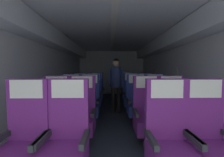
# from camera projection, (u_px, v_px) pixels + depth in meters

# --- Properties ---
(ground) EXTENTS (3.61, 8.19, 0.02)m
(ground) POSITION_uv_depth(u_px,v_px,m) (113.00, 117.00, 3.98)
(ground) COLOR #2D3342
(fuselage_shell) EXTENTS (3.49, 7.84, 2.27)m
(fuselage_shell) POSITION_uv_depth(u_px,v_px,m) (113.00, 56.00, 4.15)
(fuselage_shell) COLOR silver
(fuselage_shell) RESTS_ON ground
(seat_a_left_window) EXTENTS (0.47, 0.48, 1.15)m
(seat_a_left_window) POSITION_uv_depth(u_px,v_px,m) (23.00, 143.00, 1.56)
(seat_a_left_window) COLOR #38383D
(seat_a_left_window) RESTS_ON ground
(seat_a_left_aisle) EXTENTS (0.47, 0.48, 1.15)m
(seat_a_left_aisle) POSITION_uv_depth(u_px,v_px,m) (66.00, 142.00, 1.58)
(seat_a_left_aisle) COLOR #38383D
(seat_a_left_aisle) RESTS_ON ground
(seat_a_right_aisle) EXTENTS (0.47, 0.48, 1.15)m
(seat_a_right_aisle) POSITION_uv_depth(u_px,v_px,m) (209.00, 142.00, 1.59)
(seat_a_right_aisle) COLOR #38383D
(seat_a_right_aisle) RESTS_ON ground
(seat_a_right_window) EXTENTS (0.47, 0.48, 1.15)m
(seat_a_right_window) POSITION_uv_depth(u_px,v_px,m) (169.00, 143.00, 1.57)
(seat_a_right_window) COLOR #38383D
(seat_a_right_window) RESTS_ON ground
(seat_b_left_window) EXTENTS (0.47, 0.48, 1.15)m
(seat_b_left_window) POSITION_uv_depth(u_px,v_px,m) (55.00, 116.00, 2.48)
(seat_b_left_window) COLOR #38383D
(seat_b_left_window) RESTS_ON ground
(seat_b_left_aisle) EXTENTS (0.47, 0.48, 1.15)m
(seat_b_left_aisle) POSITION_uv_depth(u_px,v_px,m) (82.00, 116.00, 2.49)
(seat_b_left_aisle) COLOR #38383D
(seat_b_left_aisle) RESTS_ON ground
(seat_b_right_aisle) EXTENTS (0.47, 0.48, 1.15)m
(seat_b_right_aisle) POSITION_uv_depth(u_px,v_px,m) (173.00, 115.00, 2.52)
(seat_b_right_aisle) COLOR #38383D
(seat_b_right_aisle) RESTS_ON ground
(seat_b_right_window) EXTENTS (0.47, 0.48, 1.15)m
(seat_b_right_window) POSITION_uv_depth(u_px,v_px,m) (147.00, 116.00, 2.50)
(seat_b_right_window) COLOR #38383D
(seat_b_right_window) RESTS_ON ground
(seat_c_left_window) EXTENTS (0.47, 0.48, 1.15)m
(seat_c_left_window) POSITION_uv_depth(u_px,v_px,m) (71.00, 103.00, 3.41)
(seat_c_left_window) COLOR #38383D
(seat_c_left_window) RESTS_ON ground
(seat_c_left_aisle) EXTENTS (0.47, 0.48, 1.15)m
(seat_c_left_aisle) POSITION_uv_depth(u_px,v_px,m) (89.00, 103.00, 3.41)
(seat_c_left_aisle) COLOR #38383D
(seat_c_left_aisle) RESTS_ON ground
(seat_c_right_aisle) EXTENTS (0.47, 0.48, 1.15)m
(seat_c_right_aisle) POSITION_uv_depth(u_px,v_px,m) (156.00, 103.00, 3.46)
(seat_c_right_aisle) COLOR #38383D
(seat_c_right_aisle) RESTS_ON ground
(seat_c_right_window) EXTENTS (0.47, 0.48, 1.15)m
(seat_c_right_window) POSITION_uv_depth(u_px,v_px,m) (137.00, 103.00, 3.43)
(seat_c_right_window) COLOR #38383D
(seat_c_right_window) RESTS_ON ground
(seat_d_left_window) EXTENTS (0.47, 0.48, 1.15)m
(seat_d_left_window) POSITION_uv_depth(u_px,v_px,m) (79.00, 96.00, 4.35)
(seat_d_left_window) COLOR #38383D
(seat_d_left_window) RESTS_ON ground
(seat_d_left_aisle) EXTENTS (0.47, 0.48, 1.15)m
(seat_d_left_aisle) POSITION_uv_depth(u_px,v_px,m) (94.00, 96.00, 4.35)
(seat_d_left_aisle) COLOR #38383D
(seat_d_left_aisle) RESTS_ON ground
(seat_d_right_aisle) EXTENTS (0.47, 0.48, 1.15)m
(seat_d_right_aisle) POSITION_uv_depth(u_px,v_px,m) (146.00, 96.00, 4.37)
(seat_d_right_aisle) COLOR #38383D
(seat_d_right_aisle) RESTS_ON ground
(seat_d_right_window) EXTENTS (0.47, 0.48, 1.15)m
(seat_d_right_window) POSITION_uv_depth(u_px,v_px,m) (131.00, 96.00, 4.36)
(seat_d_right_window) COLOR #38383D
(seat_d_right_window) RESTS_ON ground
(seat_e_left_window) EXTENTS (0.47, 0.48, 1.15)m
(seat_e_left_window) POSITION_uv_depth(u_px,v_px,m) (84.00, 92.00, 5.26)
(seat_e_left_window) COLOR #38383D
(seat_e_left_window) RESTS_ON ground
(seat_e_left_aisle) EXTENTS (0.47, 0.48, 1.15)m
(seat_e_left_aisle) POSITION_uv_depth(u_px,v_px,m) (97.00, 92.00, 5.29)
(seat_e_left_aisle) COLOR #38383D
(seat_e_left_aisle) RESTS_ON ground
(seat_e_right_aisle) EXTENTS (0.47, 0.48, 1.15)m
(seat_e_right_aisle) POSITION_uv_depth(u_px,v_px,m) (140.00, 92.00, 5.29)
(seat_e_right_aisle) COLOR #38383D
(seat_e_right_aisle) RESTS_ON ground
(seat_e_right_window) EXTENTS (0.47, 0.48, 1.15)m
(seat_e_right_window) POSITION_uv_depth(u_px,v_px,m) (128.00, 92.00, 5.29)
(seat_e_right_window) COLOR #38383D
(seat_e_right_window) RESTS_ON ground
(flight_attendant) EXTENTS (0.43, 0.28, 1.58)m
(flight_attendant) POSITION_uv_depth(u_px,v_px,m) (116.00, 79.00, 4.34)
(flight_attendant) COLOR black
(flight_attendant) RESTS_ON ground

